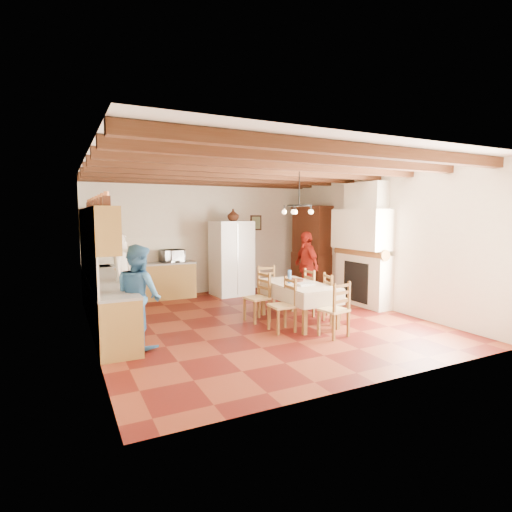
% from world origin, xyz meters
% --- Properties ---
extents(floor, '(6.00, 6.50, 0.02)m').
position_xyz_m(floor, '(0.00, 0.00, -0.01)').
color(floor, '#4C110C').
rests_on(floor, ground).
extents(ceiling, '(6.00, 6.50, 0.02)m').
position_xyz_m(ceiling, '(0.00, 0.00, 3.01)').
color(ceiling, silver).
rests_on(ceiling, ground).
extents(wall_back, '(6.00, 0.02, 3.00)m').
position_xyz_m(wall_back, '(0.00, 3.26, 1.50)').
color(wall_back, beige).
rests_on(wall_back, ground).
extents(wall_front, '(6.00, 0.02, 3.00)m').
position_xyz_m(wall_front, '(0.00, -3.26, 1.50)').
color(wall_front, beige).
rests_on(wall_front, ground).
extents(wall_left, '(0.02, 6.50, 3.00)m').
position_xyz_m(wall_left, '(-3.01, 0.00, 1.50)').
color(wall_left, beige).
rests_on(wall_left, ground).
extents(wall_right, '(0.02, 6.50, 3.00)m').
position_xyz_m(wall_right, '(3.01, 0.00, 1.50)').
color(wall_right, beige).
rests_on(wall_right, ground).
extents(ceiling_beams, '(6.00, 6.30, 0.16)m').
position_xyz_m(ceiling_beams, '(0.00, 0.00, 2.91)').
color(ceiling_beams, '#3C1D0D').
rests_on(ceiling_beams, ground).
extents(lower_cabinets_left, '(0.60, 4.30, 0.86)m').
position_xyz_m(lower_cabinets_left, '(-2.70, 1.05, 0.43)').
color(lower_cabinets_left, olive).
rests_on(lower_cabinets_left, ground).
extents(lower_cabinets_back, '(2.30, 0.60, 0.86)m').
position_xyz_m(lower_cabinets_back, '(-1.55, 2.95, 0.43)').
color(lower_cabinets_back, olive).
rests_on(lower_cabinets_back, ground).
extents(countertop_left, '(0.62, 4.30, 0.04)m').
position_xyz_m(countertop_left, '(-2.70, 1.05, 0.88)').
color(countertop_left, slate).
rests_on(countertop_left, lower_cabinets_left).
extents(countertop_back, '(2.34, 0.62, 0.04)m').
position_xyz_m(countertop_back, '(-1.55, 2.95, 0.88)').
color(countertop_back, slate).
rests_on(countertop_back, lower_cabinets_back).
extents(backsplash_left, '(0.03, 4.30, 0.60)m').
position_xyz_m(backsplash_left, '(-2.98, 1.05, 1.20)').
color(backsplash_left, silver).
rests_on(backsplash_left, ground).
extents(backsplash_back, '(2.30, 0.03, 0.60)m').
position_xyz_m(backsplash_back, '(-1.55, 3.23, 1.20)').
color(backsplash_back, silver).
rests_on(backsplash_back, ground).
extents(upper_cabinets, '(0.35, 4.20, 0.70)m').
position_xyz_m(upper_cabinets, '(-2.83, 1.05, 1.85)').
color(upper_cabinets, olive).
rests_on(upper_cabinets, ground).
extents(fireplace, '(0.56, 1.60, 2.80)m').
position_xyz_m(fireplace, '(2.72, 0.20, 1.40)').
color(fireplace, beige).
rests_on(fireplace, ground).
extents(wall_picture, '(0.34, 0.03, 0.42)m').
position_xyz_m(wall_picture, '(1.55, 3.23, 1.85)').
color(wall_picture, black).
rests_on(wall_picture, ground).
extents(refrigerator, '(1.02, 0.86, 1.91)m').
position_xyz_m(refrigerator, '(0.55, 2.63, 0.96)').
color(refrigerator, silver).
rests_on(refrigerator, floor).
extents(hutch, '(0.60, 1.30, 2.31)m').
position_xyz_m(hutch, '(2.75, 2.22, 1.15)').
color(hutch, '#3A1B0E').
rests_on(hutch, floor).
extents(dining_table, '(0.90, 1.73, 0.76)m').
position_xyz_m(dining_table, '(0.67, -0.39, 0.67)').
color(dining_table, beige).
rests_on(dining_table, floor).
extents(chandelier, '(0.47, 0.47, 0.03)m').
position_xyz_m(chandelier, '(0.67, -0.39, 2.25)').
color(chandelier, black).
rests_on(chandelier, ground).
extents(chair_left_near, '(0.41, 0.43, 0.96)m').
position_xyz_m(chair_left_near, '(0.07, -0.80, 0.48)').
color(chair_left_near, brown).
rests_on(chair_left_near, floor).
extents(chair_left_far, '(0.45, 0.47, 0.96)m').
position_xyz_m(chair_left_far, '(-0.03, -0.00, 0.48)').
color(chair_left_far, brown).
rests_on(chair_left_far, floor).
extents(chair_right_near, '(0.49, 0.50, 0.96)m').
position_xyz_m(chair_right_near, '(1.29, -0.76, 0.48)').
color(chair_right_near, brown).
rests_on(chair_right_near, floor).
extents(chair_right_far, '(0.42, 0.44, 0.96)m').
position_xyz_m(chair_right_far, '(1.33, -0.06, 0.48)').
color(chair_right_far, brown).
rests_on(chair_right_far, floor).
extents(chair_end_near, '(0.48, 0.47, 0.96)m').
position_xyz_m(chair_end_near, '(0.71, -1.46, 0.48)').
color(chair_end_near, brown).
rests_on(chair_end_near, floor).
extents(chair_end_far, '(0.48, 0.46, 0.96)m').
position_xyz_m(chair_end_far, '(0.62, 0.71, 0.48)').
color(chair_end_far, brown).
rests_on(chair_end_far, floor).
extents(person_man, '(0.65, 0.76, 1.76)m').
position_xyz_m(person_man, '(-2.45, 0.60, 0.88)').
color(person_man, silver).
rests_on(person_man, floor).
extents(person_woman_blue, '(0.88, 0.97, 1.62)m').
position_xyz_m(person_woman_blue, '(-2.35, -0.51, 0.81)').
color(person_woman_blue, teal).
rests_on(person_woman_blue, floor).
extents(person_woman_red, '(0.47, 1.01, 1.68)m').
position_xyz_m(person_woman_red, '(1.92, 1.22, 0.84)').
color(person_woman_red, '#A01D13').
rests_on(person_woman_red, floor).
extents(microwave, '(0.63, 0.50, 0.31)m').
position_xyz_m(microwave, '(-0.92, 2.95, 1.05)').
color(microwave, silver).
rests_on(microwave, countertop_back).
extents(fridge_vase, '(0.38, 0.38, 0.31)m').
position_xyz_m(fridge_vase, '(0.60, 2.63, 2.07)').
color(fridge_vase, '#3A1B0E').
rests_on(fridge_vase, refrigerator).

